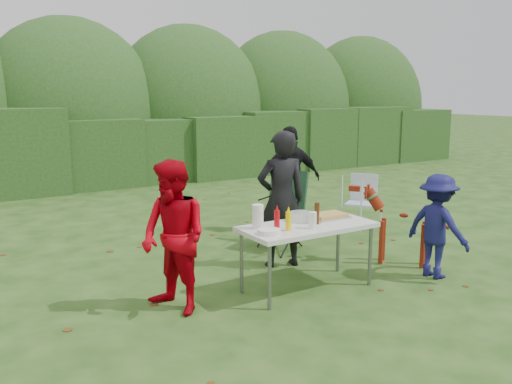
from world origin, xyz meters
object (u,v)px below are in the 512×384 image
folding_table (308,229)px  paper_towel_roll (258,217)px  person_cook (281,199)px  child (438,226)px  camping_chair (280,210)px  person_black_puffy (291,179)px  lawn_chair (361,201)px  ketchup_bottle (277,221)px  beer_bottle (317,213)px  dog (403,227)px  person_red_jacket (174,237)px  mustard_bottle (288,221)px

folding_table → paper_towel_roll: (-0.56, 0.14, 0.18)m
person_cook → child: (1.33, -1.31, -0.24)m
child → camping_chair: 2.18m
paper_towel_roll → folding_table: bearing=-14.5°
person_black_puffy → lawn_chair: bearing=173.5°
ketchup_bottle → beer_bottle: (0.54, 0.02, 0.01)m
person_black_puffy → beer_bottle: 2.55m
person_black_puffy → ketchup_bottle: person_black_puffy is taller
person_cook → person_black_puffy: person_cook is taller
person_cook → ketchup_bottle: 1.10m
person_cook → dog: person_cook is taller
person_red_jacket → dog: person_red_jacket is taller
person_cook → ketchup_bottle: person_cook is taller
folding_table → lawn_chair: bearing=36.3°
camping_chair → ketchup_bottle: (-1.10, -1.56, 0.31)m
child → lawn_chair: 2.45m
lawn_chair → folding_table: bearing=-0.6°
person_cook → mustard_bottle: person_cook is taller
person_black_puffy → paper_towel_roll: 2.80m
person_red_jacket → lawn_chair: person_red_jacket is taller
person_red_jacket → ketchup_bottle: 1.09m
person_red_jacket → paper_towel_roll: person_red_jacket is taller
mustard_bottle → beer_bottle: beer_bottle is taller
folding_table → camping_chair: (0.66, 1.52, -0.14)m
mustard_bottle → beer_bottle: bearing=8.8°
person_black_puffy → beer_bottle: (-1.23, -2.24, 0.03)m
person_red_jacket → ketchup_bottle: person_red_jacket is taller
folding_table → paper_towel_roll: paper_towel_roll is taller
mustard_bottle → ketchup_bottle: 0.12m
lawn_chair → ketchup_bottle: 3.45m
child → ketchup_bottle: size_ratio=5.63×
person_red_jacket → paper_towel_roll: bearing=69.5°
person_cook → mustard_bottle: 1.08m
lawn_chair → ketchup_bottle: bearing=-4.3°
person_cook → mustard_bottle: (-0.54, -0.93, -0.02)m
folding_table → person_black_puffy: 2.59m
dog → folding_table: bearing=55.0°
person_black_puffy → child: bearing=108.2°
dog → mustard_bottle: 1.94m
person_red_jacket → camping_chair: bearing=104.0°
person_black_puffy → mustard_bottle: (-1.66, -2.30, 0.01)m
lawn_chair → beer_bottle: 3.01m
folding_table → dog: (1.58, 0.08, -0.20)m
beer_bottle → person_red_jacket: bearing=172.1°
camping_chair → paper_towel_roll: bearing=20.3°
child → mustard_bottle: 1.93m
person_red_jacket → person_cook: bearing=93.0°
lawn_chair → mustard_bottle: 3.39m
person_cook → mustard_bottle: size_ratio=8.56×
person_cook → paper_towel_roll: 1.04m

